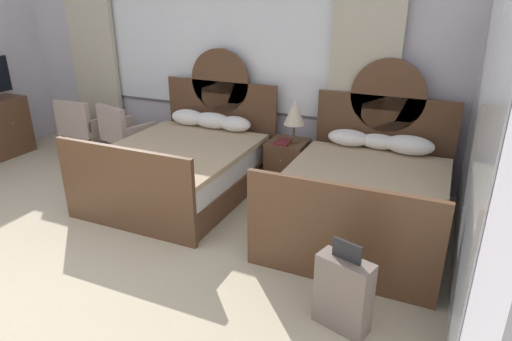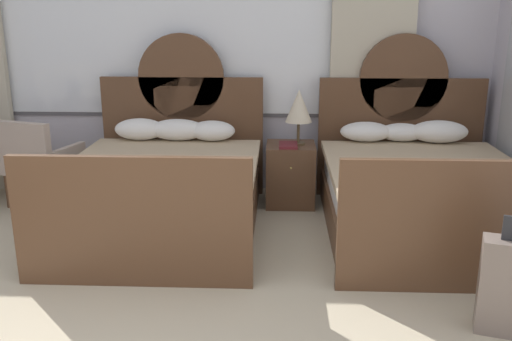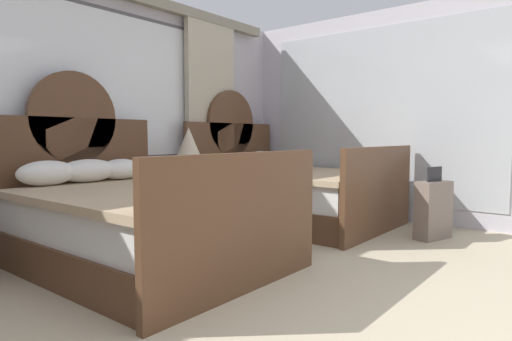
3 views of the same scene
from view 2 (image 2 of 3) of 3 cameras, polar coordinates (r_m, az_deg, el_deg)
name	(u,v)px [view 2 (image 2 of 3)]	position (r m, az deg, el deg)	size (l,w,h in m)	color
wall_back_window	(168,60)	(6.11, -9.04, 11.13)	(6.83, 0.22, 2.70)	silver
bed_near_window	(165,188)	(5.12, -9.28, -1.78)	(1.71, 2.22, 1.71)	brown
bed_near_mirror	(420,192)	(5.17, 16.49, -2.09)	(1.71, 2.22, 1.71)	brown
nightstand_between_beds	(290,174)	(5.70, 3.54, -0.38)	(0.49, 0.51, 0.63)	brown
table_lamp_on_nightstand	(299,106)	(5.56, 4.41, 6.56)	(0.27, 0.27, 0.55)	brown
book_on_nightstand	(288,145)	(5.53, 3.32, 2.60)	(0.18, 0.26, 0.03)	maroon
armchair_by_window_left	(38,158)	(6.02, -21.43, 1.17)	(0.78, 0.78, 0.90)	#B29E8E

